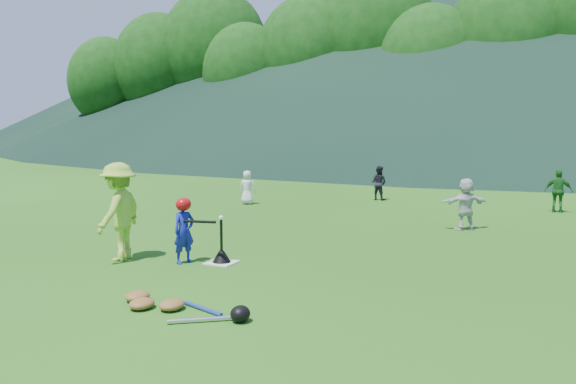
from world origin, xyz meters
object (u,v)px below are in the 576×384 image
object	(u,v)px
adult_coach	(119,211)
fielder_a	(247,187)
home_plate	(222,262)
fielder_c	(559,191)
equipment_pile	(171,305)
batting_tee	(222,255)
fielder_b	(379,183)
fielder_d	(466,204)
batter_child	(184,231)

from	to	relation	value
adult_coach	fielder_a	size ratio (longest dim) A/B	1.65
adult_coach	fielder_a	xyz separation A→B (m)	(-1.52, 6.96, -0.32)
home_plate	adult_coach	bearing A→B (deg)	-162.88
adult_coach	fielder_c	xyz separation A→B (m)	(6.56, 8.98, -0.24)
adult_coach	equipment_pile	xyz separation A→B (m)	(2.36, -1.77, -0.74)
adult_coach	batting_tee	distance (m)	1.84
adult_coach	fielder_b	xyz separation A→B (m)	(1.62, 9.54, -0.28)
adult_coach	fielder_a	distance (m)	7.13
fielder_a	fielder_b	xyz separation A→B (m)	(3.14, 2.58, 0.04)
fielder_b	fielder_d	size ratio (longest dim) A/B	0.94
fielder_a	adult_coach	bearing A→B (deg)	87.24
fielder_b	fielder_a	bearing A→B (deg)	51.59
fielder_a	fielder_d	distance (m)	6.47
home_plate	fielder_c	xyz separation A→B (m)	(4.92, 8.47, 0.55)
home_plate	adult_coach	size ratio (longest dim) A/B	0.28
home_plate	fielder_b	bearing A→B (deg)	90.15
batter_child	fielder_c	xyz separation A→B (m)	(5.46, 8.72, 0.04)
home_plate	equipment_pile	size ratio (longest dim) A/B	0.25
fielder_c	fielder_d	xyz separation A→B (m)	(-1.82, -3.65, -0.00)
home_plate	fielder_c	size ratio (longest dim) A/B	0.40
fielder_d	batting_tee	distance (m)	5.75
adult_coach	home_plate	bearing A→B (deg)	97.56
fielder_c	equipment_pile	distance (m)	11.55
fielder_c	equipment_pile	world-z (taller)	fielder_c
home_plate	adult_coach	xyz separation A→B (m)	(-1.64, -0.51, 0.79)
home_plate	fielder_d	bearing A→B (deg)	57.26
adult_coach	fielder_d	xyz separation A→B (m)	(4.74, 5.33, -0.25)
adult_coach	fielder_d	bearing A→B (deg)	128.77
home_plate	fielder_d	distance (m)	5.76
fielder_b	fielder_d	xyz separation A→B (m)	(3.12, -4.22, 0.03)
home_plate	batting_tee	bearing A→B (deg)	0.00
batter_child	batting_tee	distance (m)	0.71
adult_coach	equipment_pile	bearing A→B (deg)	43.54
fielder_a	fielder_b	size ratio (longest dim) A/B	0.93
fielder_a	batting_tee	distance (m)	7.20
batter_child	fielder_d	bearing A→B (deg)	-14.64
fielder_d	fielder_a	bearing A→B (deg)	-51.87
batter_child	fielder_c	size ratio (longest dim) A/B	0.92
home_plate	fielder_c	distance (m)	9.81
fielder_a	fielder_c	size ratio (longest dim) A/B	0.87
batter_child	fielder_d	distance (m)	6.24
fielder_d	batter_child	bearing A→B (deg)	17.04
batter_child	fielder_b	size ratio (longest dim) A/B	0.99
fielder_a	fielder_d	world-z (taller)	fielder_d
fielder_a	fielder_c	bearing A→B (deg)	178.94
home_plate	fielder_d	world-z (taller)	fielder_d
fielder_a	fielder_b	world-z (taller)	fielder_b
equipment_pile	fielder_d	bearing A→B (deg)	71.48
fielder_a	fielder_d	xyz separation A→B (m)	(6.26, -1.63, 0.07)
fielder_a	equipment_pile	xyz separation A→B (m)	(3.88, -8.74, -0.42)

